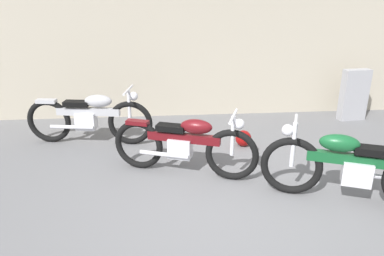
# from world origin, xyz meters

# --- Properties ---
(ground_plane) EXTENTS (40.00, 40.00, 0.00)m
(ground_plane) POSITION_xyz_m (0.00, 0.00, 0.00)
(ground_plane) COLOR slate
(building_wall) EXTENTS (18.00, 0.30, 2.88)m
(building_wall) POSITION_xyz_m (0.00, 3.89, 1.44)
(building_wall) COLOR #B2A893
(building_wall) RESTS_ON ground_plane
(stone_marker) EXTENTS (0.57, 0.26, 1.05)m
(stone_marker) POSITION_xyz_m (3.16, 3.17, 0.53)
(stone_marker) COLOR #9E9EA3
(stone_marker) RESTS_ON ground_plane
(helmet) EXTENTS (0.28, 0.28, 0.28)m
(helmet) POSITION_xyz_m (0.61, 1.98, 0.14)
(helmet) COLOR maroon
(helmet) RESTS_ON ground_plane
(motorcycle_maroon) EXTENTS (2.05, 0.94, 0.96)m
(motorcycle_maroon) POSITION_xyz_m (-0.46, 1.04, 0.46)
(motorcycle_maroon) COLOR black
(motorcycle_maroon) RESTS_ON ground_plane
(motorcycle_green) EXTENTS (2.12, 1.03, 1.01)m
(motorcycle_green) POSITION_xyz_m (1.53, 0.10, 0.48)
(motorcycle_green) COLOR black
(motorcycle_green) RESTS_ON ground_plane
(motorcycle_silver) EXTENTS (2.20, 0.64, 0.99)m
(motorcycle_silver) POSITION_xyz_m (-2.02, 2.33, 0.48)
(motorcycle_silver) COLOR black
(motorcycle_silver) RESTS_ON ground_plane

